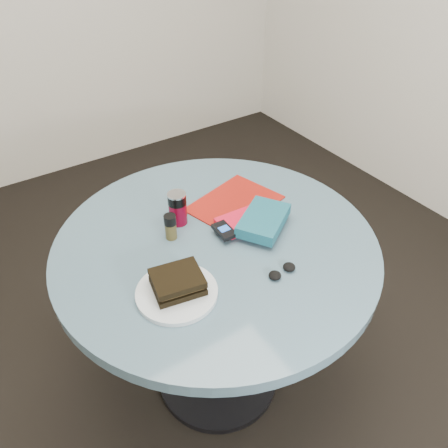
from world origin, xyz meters
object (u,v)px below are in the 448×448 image
headphones (282,271)px  magazine (235,203)px  pepper_grinder (171,227)px  red_book (244,221)px  soda_can (178,208)px  mp3_player (224,230)px  novel (263,220)px  sandwich (177,282)px  table (216,277)px  plate (177,293)px

headphones → magazine: bearing=77.0°
pepper_grinder → red_book: (0.23, -0.07, -0.03)m
soda_can → headphones: bearing=-70.9°
mp3_player → headphones: bearing=-78.4°
magazine → novel: (-0.00, -0.16, 0.03)m
red_book → novel: (0.03, -0.06, 0.03)m
pepper_grinder → magazine: (0.27, 0.04, -0.04)m
pepper_grinder → magazine: pepper_grinder is taller
sandwich → pepper_grinder: pepper_grinder is taller
table → novel: size_ratio=5.32×
sandwich → red_book: (0.32, 0.14, -0.03)m
red_book → headphones: (-0.04, -0.25, -0.00)m
magazine → headphones: headphones is taller
novel → plate: bearing=161.3°
sandwich → pepper_grinder: size_ratio=1.76×
novel → headphones: bearing=-145.3°
red_book → mp3_player: 0.09m
magazine → red_book: (-0.04, -0.11, 0.01)m
plate → sandwich: (0.01, 0.01, 0.03)m
plate → red_book: bearing=24.6°
red_book → headphones: headphones is taller
magazine → soda_can: bearing=159.4°
plate → headphones: (0.28, -0.10, 0.00)m
table → magazine: 0.26m
table → headphones: bearing=-71.5°
red_book → magazine: bearing=72.2°
sandwich → soda_can: (0.15, 0.27, 0.02)m
red_book → plate: bearing=-153.2°
soda_can → mp3_player: soda_can is taller
pepper_grinder → magazine: size_ratio=0.29×
red_book → headphones: bearing=-97.7°
pepper_grinder → soda_can: bearing=44.9°
red_book → novel: 0.07m
magazine → pepper_grinder: bearing=172.6°
pepper_grinder → novel: bearing=-25.6°
sandwich → mp3_player: bearing=28.0°
plate → pepper_grinder: bearing=65.2°
table → soda_can: (-0.05, 0.14, 0.22)m
sandwich → red_book: bearing=24.1°
magazine → red_book: 0.11m
plate → magazine: (0.37, 0.25, -0.00)m
soda_can → red_book: (0.17, -0.12, -0.04)m
table → mp3_player: bearing=-2.7°
plate → red_book: 0.36m
soda_can → novel: bearing=-41.5°
plate → magazine: plate is taller
red_book → novel: novel is taller
sandwich → red_book: sandwich is taller
plate → soda_can: size_ratio=1.99×
plate → magazine: bearing=34.9°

